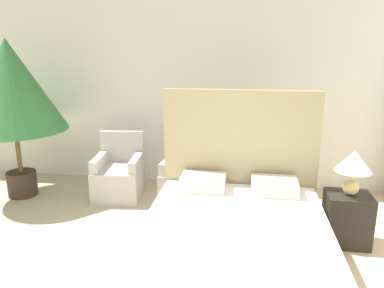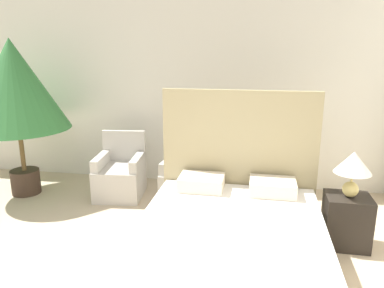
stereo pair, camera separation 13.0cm
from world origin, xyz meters
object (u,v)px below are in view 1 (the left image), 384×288
Objects in this scene: armchair_near_window_left at (119,177)px; armchair_near_window_right at (188,181)px; potted_palm at (10,88)px; bed at (234,245)px; table_lamp at (354,164)px; nightstand at (347,219)px.

armchair_near_window_left and armchair_near_window_right have the same top height.
potted_palm reaches higher than armchair_near_window_left.
potted_palm reaches higher than bed.
armchair_near_window_right is at bearing -6.14° from armchair_near_window_left.
potted_palm is (-2.23, -0.16, 1.18)m from armchair_near_window_right.
bed is 4.68× the size of table_lamp.
armchair_near_window_left is 0.93m from armchair_near_window_right.
armchair_near_window_left is 0.41× the size of potted_palm.
nightstand is 1.16× the size of table_lamp.
nightstand is (1.10, 0.75, -0.04)m from bed.
potted_palm is (-2.89, 1.42, 1.14)m from bed.
bed is 2.56× the size of armchair_near_window_right.
table_lamp is (3.99, -0.67, -0.60)m from potted_palm.
bed is 1.44m from table_lamp.
armchair_near_window_right is (-0.66, 1.57, -0.04)m from bed.
armchair_near_window_left is 1.83× the size of table_lamp.
potted_palm reaches higher than table_lamp.
bed reaches higher than armchair_near_window_right.
bed is at bearing -50.89° from armchair_near_window_left.
bed is at bearing -145.61° from nightstand.
armchair_near_window_left is at bearing 162.99° from nightstand.
armchair_near_window_left is at bearing 135.25° from bed.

